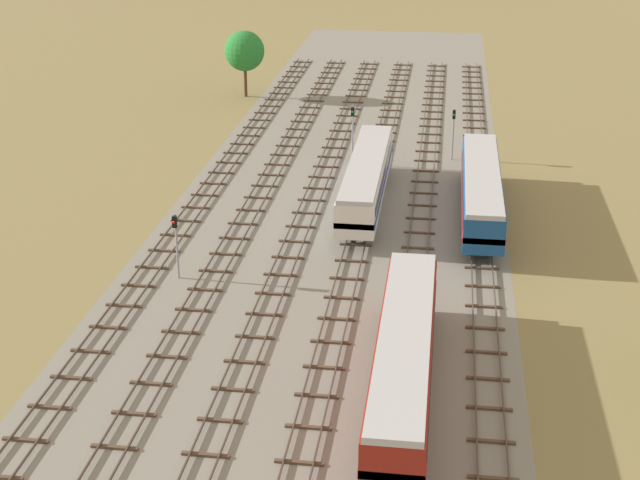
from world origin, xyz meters
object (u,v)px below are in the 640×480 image
Objects in this scene: diesel_railcar_right_near at (481,188)px; signal_post_nearest at (453,127)px; diesel_railcar_centre_right_nearest at (404,355)px; signal_post_near at (353,128)px; diesel_railcar_centre_mid at (367,177)px; signal_post_mid at (176,238)px.

signal_post_nearest is (-2.29, 15.16, 0.55)m from diesel_railcar_right_near.
diesel_railcar_centre_right_nearest is 40.18m from signal_post_near.
diesel_railcar_centre_mid is (-9.15, 1.55, 0.00)m from diesel_railcar_right_near.
diesel_railcar_centre_right_nearest is at bearing -80.94° from diesel_railcar_centre_mid.
diesel_railcar_centre_mid is at bearing 99.06° from diesel_railcar_centre_right_nearest.
diesel_railcar_right_near is 16.93m from signal_post_near.
diesel_railcar_centre_right_nearest is 42.36m from signal_post_nearest.
diesel_railcar_centre_right_nearest and diesel_railcar_right_near have the same top height.
diesel_railcar_centre_mid is (-4.57, 28.68, 0.00)m from diesel_railcar_centre_right_nearest.
signal_post_near reaches higher than diesel_railcar_right_near.
signal_post_mid is at bearing -122.04° from signal_post_nearest.
diesel_railcar_centre_right_nearest is 27.52m from diesel_railcar_right_near.
signal_post_nearest is (2.29, 42.29, 0.55)m from diesel_railcar_centre_right_nearest.
diesel_railcar_centre_right_nearest is at bearing -80.17° from signal_post_near.
signal_post_near reaches higher than diesel_railcar_centre_right_nearest.
signal_post_nearest is 9.55m from signal_post_near.
signal_post_mid reaches higher than diesel_railcar_centre_mid.
signal_post_mid is (-16.00, 13.07, 0.42)m from diesel_railcar_centre_right_nearest.
signal_post_mid is (-11.43, -15.61, 0.42)m from diesel_railcar_centre_mid.
signal_post_nearest is (6.86, 13.61, 0.55)m from diesel_railcar_centre_mid.
diesel_railcar_centre_mid is 11.17m from signal_post_near.
diesel_railcar_centre_right_nearest is 1.00× the size of diesel_railcar_right_near.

